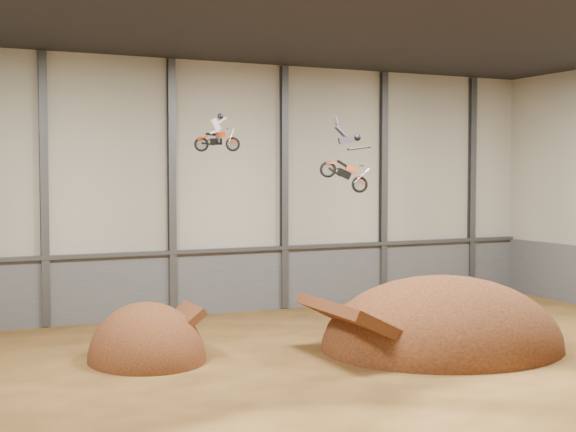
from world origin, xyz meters
The scene contains 14 objects.
floor centered at (0.00, 0.00, 0.00)m, with size 40.00×40.00×0.00m, color #4B2F14.
back_wall centered at (0.00, 15.00, 7.00)m, with size 40.00×0.10×14.00m, color #B6B3A1.
ceiling centered at (0.00, 0.00, 14.00)m, with size 40.00×40.00×0.00m, color black.
lower_band_back centered at (0.00, 14.90, 1.75)m, with size 39.80×0.18×3.50m, color #5B5E63.
steel_rail centered at (0.00, 14.75, 3.55)m, with size 39.80×0.35×0.20m, color #47494F.
steel_column_1 centered at (-10.00, 14.80, 7.00)m, with size 0.40×0.36×13.90m, color #47494F.
steel_column_2 centered at (-3.33, 14.80, 7.00)m, with size 0.40×0.36×13.90m, color #47494F.
steel_column_3 centered at (3.33, 14.80, 7.00)m, with size 0.40×0.36×13.90m, color #47494F.
steel_column_4 centered at (10.00, 14.80, 7.00)m, with size 0.40×0.36×13.90m, color #47494F.
steel_column_5 centered at (16.67, 14.80, 7.00)m, with size 0.40×0.36×13.90m, color #47494F.
takeoff_ramp centered at (-7.26, 5.51, 0.00)m, with size 4.87×5.62×4.87m, color #401E10.
landing_ramp centered at (5.45, 2.38, 0.00)m, with size 11.17×9.88×6.44m, color #401E10.
fmx_rider_a centered at (-4.17, 5.29, 9.63)m, with size 1.94×0.74×1.76m, color red, non-canonical shape.
fmx_rider_b centered at (1.34, 4.43, 8.65)m, with size 3.09×0.88×2.65m, color #C33F1E, non-canonical shape.
Camera 1 is at (-15.89, -27.02, 7.78)m, focal length 50.00 mm.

